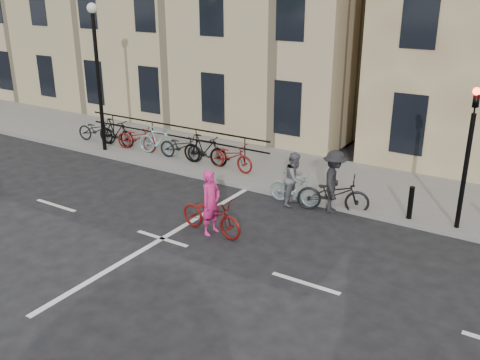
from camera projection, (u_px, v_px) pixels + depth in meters
The scene contains 10 objects.
ground at pixel (162, 239), 13.50m from camera, with size 120.00×120.00×0.00m, color black.
sidewalk at pixel (183, 151), 20.23m from camera, with size 46.00×4.00×0.15m, color slate.
building_west at pixel (187, 2), 26.52m from camera, with size 20.00×10.00×10.00m, color tan.
traffic_light at pixel (470, 141), 12.98m from camera, with size 0.18×0.30×3.90m.
lamp_post at pixel (97, 60), 19.03m from camera, with size 0.36×0.36×5.28m.
bollard_east at pixel (411, 203), 14.16m from camera, with size 0.14×0.14×0.90m, color black.
parked_bikes at pixel (159, 141), 19.45m from camera, with size 8.30×1.23×1.05m.
cyclist_pink at pixel (211, 212), 13.62m from camera, with size 1.97×0.85×1.70m.
cyclist_grey at pixel (295, 184), 15.39m from camera, with size 1.63×0.77×1.57m.
cyclist_dark at pixel (334, 188), 14.87m from camera, with size 2.13×1.31×1.80m.
Camera 1 is at (8.15, -9.21, 6.09)m, focal length 40.00 mm.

